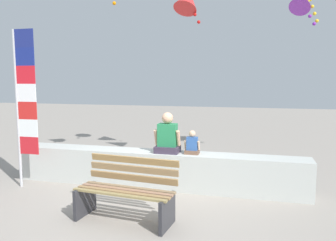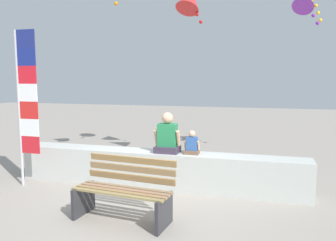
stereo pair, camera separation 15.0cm
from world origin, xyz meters
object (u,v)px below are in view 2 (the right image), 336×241
(kite_purple, at_px, (305,1))
(kite_red, at_px, (190,0))
(person_adult, at_px, (167,137))
(park_bench, at_px, (124,192))
(person_child, at_px, (192,145))
(flag_banner, at_px, (25,99))

(kite_purple, bearing_deg, kite_red, -169.43)
(person_adult, bearing_deg, kite_purple, 46.04)
(person_adult, relative_size, kite_purple, 0.83)
(park_bench, bearing_deg, kite_red, 87.80)
(person_adult, height_order, kite_purple, kite_purple)
(park_bench, distance_m, kite_red, 5.10)
(park_bench, relative_size, person_child, 3.44)
(park_bench, xyz_separation_m, person_child, (0.67, 1.55, 0.44))
(park_bench, xyz_separation_m, kite_red, (0.14, 3.70, 3.51))
(park_bench, distance_m, person_adult, 1.66)
(park_bench, bearing_deg, person_child, 66.51)
(person_adult, xyz_separation_m, person_child, (0.47, 0.00, -0.12))
(person_adult, height_order, kite_red, kite_red)
(person_adult, distance_m, kite_purple, 4.65)
(park_bench, xyz_separation_m, kite_purple, (2.75, 4.19, 3.43))
(kite_purple, bearing_deg, person_adult, -133.96)
(park_bench, bearing_deg, person_adult, 82.35)
(park_bench, height_order, kite_red, kite_red)
(person_child, height_order, flag_banner, flag_banner)
(flag_banner, bearing_deg, person_child, 11.88)
(person_adult, relative_size, flag_banner, 0.26)
(park_bench, height_order, person_adult, person_adult)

